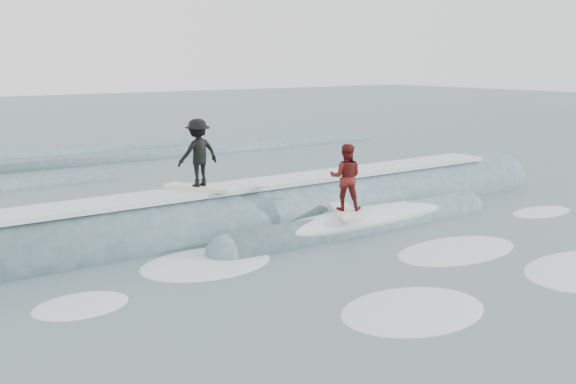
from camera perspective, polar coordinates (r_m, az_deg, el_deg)
ground at (r=16.15m, az=6.48°, el=-5.69°), size 160.00×160.00×0.00m
breaking_wave at (r=19.21m, az=-0.67°, el=-2.67°), size 23.72×3.99×2.42m
surfer_black at (r=17.74m, az=-7.99°, el=3.28°), size 1.57×1.97×1.95m
surfer_red at (r=17.93m, az=5.15°, el=1.08°), size 1.40×2.03×1.96m
whitewater at (r=15.63m, az=11.53°, el=-6.45°), size 16.79×7.81×0.10m
far_swells at (r=30.43m, az=-20.64°, el=1.86°), size 39.51×8.65×0.80m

